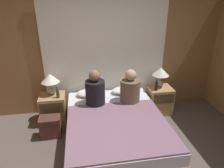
{
  "coord_description": "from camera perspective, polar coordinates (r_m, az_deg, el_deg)",
  "views": [
    {
      "loc": [
        -0.51,
        -1.99,
        2.27
      ],
      "look_at": [
        0.0,
        1.08,
        0.91
      ],
      "focal_mm": 32.0,
      "sensor_mm": 36.0,
      "label": 1
    }
  ],
  "objects": [
    {
      "name": "blanket_on_bed",
      "position": [
        3.09,
        1.9,
        -11.92
      ],
      "size": [
        1.55,
        1.43,
        0.03
      ],
      "color": "slate",
      "rests_on": "bed"
    },
    {
      "name": "pillow_left",
      "position": [
        3.99,
        -6.24,
        -2.53
      ],
      "size": [
        0.54,
        0.34,
        0.12
      ],
      "color": "white",
      "rests_on": "bed"
    },
    {
      "name": "curtain_panel",
      "position": [
        4.04,
        -1.85,
        7.74
      ],
      "size": [
        2.64,
        0.02,
        2.34
      ],
      "color": "silver",
      "rests_on": "ground_plane"
    },
    {
      "name": "person_left_in_bed",
      "position": [
        3.57,
        -4.83,
        -1.98
      ],
      "size": [
        0.35,
        0.35,
        0.67
      ],
      "color": "black",
      "rests_on": "bed"
    },
    {
      "name": "nightstand_right",
      "position": [
        4.32,
        13.37,
        -4.45
      ],
      "size": [
        0.47,
        0.44,
        0.57
      ],
      "color": "#A87F51",
      "rests_on": "ground_plane"
    },
    {
      "name": "beer_bottle_on_left_stand",
      "position": [
        3.78,
        -15.23,
        -2.59
      ],
      "size": [
        0.06,
        0.06,
        0.22
      ],
      "color": "#2D4C28",
      "rests_on": "nightstand_left"
    },
    {
      "name": "backpack_on_floor",
      "position": [
        3.7,
        -17.18,
        -11.29
      ],
      "size": [
        0.35,
        0.25,
        0.39
      ],
      "color": "brown",
      "rests_on": "ground_plane"
    },
    {
      "name": "nightstand_left",
      "position": [
        4.06,
        -16.38,
        -6.78
      ],
      "size": [
        0.47,
        0.44,
        0.57
      ],
      "color": "#A87F51",
      "rests_on": "ground_plane"
    },
    {
      "name": "bed",
      "position": [
        3.47,
        0.87,
        -12.45
      ],
      "size": [
        1.61,
        2.08,
        0.46
      ],
      "color": "olive",
      "rests_on": "ground_plane"
    },
    {
      "name": "wall_back",
      "position": [
        4.08,
        -1.98,
        9.09
      ],
      "size": [
        4.91,
        0.06,
        2.5
      ],
      "color": "olive",
      "rests_on": "ground_plane"
    },
    {
      "name": "lamp_right",
      "position": [
        4.15,
        13.73,
        3.03
      ],
      "size": [
        0.33,
        0.33,
        0.41
      ],
      "color": "#B2A899",
      "rests_on": "nightstand_right"
    },
    {
      "name": "beer_bottle_on_right_stand",
      "position": [
        4.03,
        12.56,
        -0.56
      ],
      "size": [
        0.06,
        0.06,
        0.24
      ],
      "color": "black",
      "rests_on": "nightstand_right"
    },
    {
      "name": "lamp_left",
      "position": [
        3.88,
        -17.23,
        1.12
      ],
      "size": [
        0.33,
        0.33,
        0.41
      ],
      "color": "#B2A899",
      "rests_on": "nightstand_left"
    },
    {
      "name": "person_right_in_bed",
      "position": [
        3.67,
        5.2,
        -1.48
      ],
      "size": [
        0.36,
        0.36,
        0.64
      ],
      "color": "brown",
      "rests_on": "bed"
    },
    {
      "name": "pillow_right",
      "position": [
        4.08,
        3.69,
        -1.82
      ],
      "size": [
        0.54,
        0.34,
        0.12
      ],
      "color": "white",
      "rests_on": "bed"
    }
  ]
}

